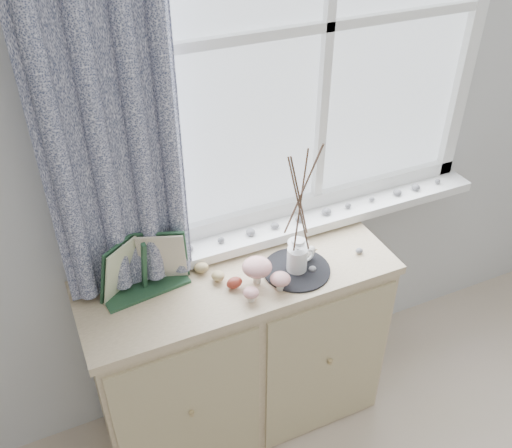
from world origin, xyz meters
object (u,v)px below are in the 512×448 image
object	(u,v)px
sideboard	(241,352)
twig_pitcher	(301,196)
toadstool_cluster	(262,273)
botanical_book	(145,269)

from	to	relation	value
sideboard	twig_pitcher	world-z (taller)	twig_pitcher
toadstool_cluster	botanical_book	bearing A→B (deg)	162.86
botanical_book	twig_pitcher	size ratio (longest dim) A/B	0.62
sideboard	twig_pitcher	bearing A→B (deg)	-17.53
botanical_book	toadstool_cluster	world-z (taller)	botanical_book
twig_pitcher	toadstool_cluster	bearing A→B (deg)	-171.96
sideboard	botanical_book	xyz separation A→B (m)	(-0.34, 0.03, 0.55)
botanical_book	twig_pitcher	distance (m)	0.59
toadstool_cluster	twig_pitcher	xyz separation A→B (m)	(0.16, 0.02, 0.27)
sideboard	toadstool_cluster	world-z (taller)	toadstool_cluster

